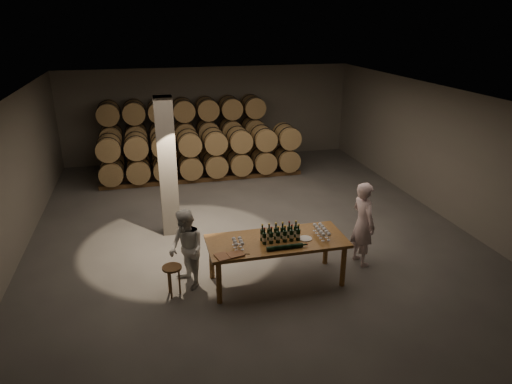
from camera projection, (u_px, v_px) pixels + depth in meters
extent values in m
plane|color=#514E4C|center=(247.00, 227.00, 11.09)|extent=(12.00, 12.00, 0.00)
plane|color=#605E59|center=(246.00, 94.00, 9.94)|extent=(12.00, 12.00, 0.00)
plane|color=slate|center=(209.00, 114.00, 15.95)|extent=(10.00, 0.00, 10.00)
plane|color=slate|center=(366.00, 323.00, 5.08)|extent=(10.00, 0.00, 10.00)
plane|color=slate|center=(11.00, 182.00, 9.40)|extent=(0.00, 12.00, 12.00)
plane|color=slate|center=(438.00, 150.00, 11.63)|extent=(0.00, 12.00, 12.00)
cube|color=slate|center=(167.00, 168.00, 10.29)|extent=(0.40, 0.40, 3.20)
cylinder|color=brown|center=(219.00, 282.00, 8.02)|extent=(0.10, 0.10, 0.84)
cylinder|color=brown|center=(343.00, 266.00, 8.55)|extent=(0.10, 0.10, 0.84)
cylinder|color=brown|center=(212.00, 259.00, 8.80)|extent=(0.10, 0.10, 0.84)
cylinder|color=brown|center=(326.00, 245.00, 9.33)|extent=(0.10, 0.10, 0.84)
cube|color=brown|center=(277.00, 241.00, 8.51)|extent=(2.60, 1.10, 0.06)
cube|color=brown|center=(187.00, 167.00, 15.29)|extent=(5.48, 0.10, 0.12)
cube|color=brown|center=(185.00, 162.00, 15.84)|extent=(5.48, 0.10, 0.12)
cylinder|color=olive|center=(114.00, 158.00, 14.89)|extent=(0.70, 0.95, 0.70)
cylinder|color=black|center=(113.00, 160.00, 14.66)|extent=(0.73, 0.04, 0.73)
cylinder|color=black|center=(114.00, 156.00, 15.13)|extent=(0.73, 0.04, 0.73)
cylinder|color=olive|center=(138.00, 156.00, 15.07)|extent=(0.70, 0.95, 0.70)
cylinder|color=black|center=(138.00, 158.00, 14.83)|extent=(0.73, 0.04, 0.73)
cylinder|color=black|center=(138.00, 154.00, 15.30)|extent=(0.73, 0.04, 0.73)
cylinder|color=olive|center=(162.00, 155.00, 15.24)|extent=(0.70, 0.95, 0.70)
cylinder|color=black|center=(163.00, 157.00, 15.01)|extent=(0.73, 0.04, 0.73)
cylinder|color=black|center=(162.00, 152.00, 15.48)|extent=(0.73, 0.04, 0.73)
cylinder|color=olive|center=(186.00, 153.00, 15.42)|extent=(0.70, 0.95, 0.70)
cylinder|color=black|center=(186.00, 155.00, 15.18)|extent=(0.73, 0.04, 0.73)
cylinder|color=black|center=(185.00, 151.00, 15.65)|extent=(0.73, 0.04, 0.73)
cylinder|color=olive|center=(209.00, 152.00, 15.59)|extent=(0.70, 0.95, 0.70)
cylinder|color=black|center=(210.00, 154.00, 15.35)|extent=(0.73, 0.04, 0.73)
cylinder|color=black|center=(207.00, 149.00, 15.83)|extent=(0.73, 0.04, 0.73)
cylinder|color=olive|center=(231.00, 150.00, 15.76)|extent=(0.70, 0.95, 0.70)
cylinder|color=black|center=(232.00, 152.00, 15.53)|extent=(0.73, 0.04, 0.73)
cylinder|color=black|center=(230.00, 148.00, 16.00)|extent=(0.73, 0.04, 0.73)
cylinder|color=olive|center=(253.00, 149.00, 15.94)|extent=(0.70, 0.95, 0.70)
cylinder|color=black|center=(255.00, 151.00, 15.70)|extent=(0.73, 0.04, 0.73)
cylinder|color=black|center=(251.00, 147.00, 16.17)|extent=(0.73, 0.04, 0.73)
cylinder|color=olive|center=(111.00, 136.00, 14.63)|extent=(0.70, 0.95, 0.70)
cylinder|color=black|center=(111.00, 138.00, 14.39)|extent=(0.73, 0.04, 0.73)
cylinder|color=black|center=(112.00, 134.00, 14.86)|extent=(0.73, 0.04, 0.73)
cylinder|color=olive|center=(136.00, 134.00, 14.80)|extent=(0.70, 0.95, 0.70)
cylinder|color=black|center=(136.00, 136.00, 14.57)|extent=(0.73, 0.04, 0.73)
cylinder|color=black|center=(136.00, 132.00, 15.04)|extent=(0.73, 0.04, 0.73)
cylinder|color=olive|center=(161.00, 133.00, 14.98)|extent=(0.70, 0.95, 0.70)
cylinder|color=black|center=(161.00, 135.00, 14.74)|extent=(0.73, 0.04, 0.73)
cylinder|color=black|center=(160.00, 131.00, 15.21)|extent=(0.73, 0.04, 0.73)
cylinder|color=olive|center=(184.00, 132.00, 15.15)|extent=(0.70, 0.95, 0.70)
cylinder|color=black|center=(185.00, 133.00, 14.91)|extent=(0.73, 0.04, 0.73)
cylinder|color=black|center=(184.00, 130.00, 15.38)|extent=(0.73, 0.04, 0.73)
cylinder|color=olive|center=(208.00, 130.00, 15.32)|extent=(0.70, 0.95, 0.70)
cylinder|color=black|center=(209.00, 132.00, 15.09)|extent=(0.73, 0.04, 0.73)
cylinder|color=black|center=(207.00, 129.00, 15.56)|extent=(0.73, 0.04, 0.73)
cylinder|color=olive|center=(230.00, 129.00, 15.50)|extent=(0.70, 0.95, 0.70)
cylinder|color=black|center=(232.00, 131.00, 15.26)|extent=(0.73, 0.04, 0.73)
cylinder|color=black|center=(229.00, 127.00, 15.73)|extent=(0.73, 0.04, 0.73)
cylinder|color=olive|center=(253.00, 128.00, 15.67)|extent=(0.70, 0.95, 0.70)
cylinder|color=black|center=(255.00, 129.00, 15.44)|extent=(0.73, 0.04, 0.73)
cylinder|color=black|center=(251.00, 126.00, 15.91)|extent=(0.73, 0.04, 0.73)
cylinder|color=olive|center=(108.00, 113.00, 14.36)|extent=(0.70, 0.95, 0.70)
cylinder|color=black|center=(108.00, 114.00, 14.13)|extent=(0.73, 0.04, 0.73)
cylinder|color=black|center=(109.00, 111.00, 14.60)|extent=(0.73, 0.04, 0.73)
cylinder|color=olive|center=(134.00, 112.00, 14.53)|extent=(0.70, 0.95, 0.70)
cylinder|color=black|center=(134.00, 113.00, 14.30)|extent=(0.73, 0.04, 0.73)
cylinder|color=black|center=(134.00, 110.00, 14.77)|extent=(0.73, 0.04, 0.73)
cylinder|color=olive|center=(159.00, 111.00, 14.71)|extent=(0.70, 0.95, 0.70)
cylinder|color=black|center=(159.00, 112.00, 14.47)|extent=(0.73, 0.04, 0.73)
cylinder|color=black|center=(158.00, 109.00, 14.94)|extent=(0.73, 0.04, 0.73)
cylinder|color=olive|center=(183.00, 109.00, 14.88)|extent=(0.70, 0.95, 0.70)
cylinder|color=black|center=(184.00, 111.00, 14.65)|extent=(0.73, 0.04, 0.73)
cylinder|color=black|center=(182.00, 108.00, 15.12)|extent=(0.73, 0.04, 0.73)
cylinder|color=olive|center=(207.00, 108.00, 15.06)|extent=(0.70, 0.95, 0.70)
cylinder|color=black|center=(208.00, 110.00, 14.82)|extent=(0.73, 0.04, 0.73)
cylinder|color=black|center=(206.00, 107.00, 15.29)|extent=(0.73, 0.04, 0.73)
cylinder|color=olive|center=(230.00, 107.00, 15.23)|extent=(0.70, 0.95, 0.70)
cylinder|color=black|center=(232.00, 109.00, 15.00)|extent=(0.73, 0.04, 0.73)
cylinder|color=black|center=(229.00, 106.00, 15.47)|extent=(0.73, 0.04, 0.73)
cylinder|color=olive|center=(253.00, 106.00, 15.40)|extent=(0.70, 0.95, 0.70)
cylinder|color=black|center=(255.00, 108.00, 15.17)|extent=(0.73, 0.04, 0.73)
cylinder|color=black|center=(251.00, 105.00, 15.64)|extent=(0.73, 0.04, 0.73)
cube|color=brown|center=(204.00, 180.00, 14.11)|extent=(6.26, 0.10, 0.12)
cube|color=brown|center=(202.00, 174.00, 14.65)|extent=(6.26, 0.10, 0.12)
cylinder|color=olive|center=(112.00, 171.00, 13.63)|extent=(0.70, 0.95, 0.70)
cylinder|color=black|center=(111.00, 174.00, 13.39)|extent=(0.73, 0.04, 0.73)
cylinder|color=black|center=(112.00, 168.00, 13.86)|extent=(0.73, 0.04, 0.73)
cylinder|color=olive|center=(138.00, 169.00, 13.80)|extent=(0.70, 0.95, 0.70)
cylinder|color=black|center=(139.00, 172.00, 13.56)|extent=(0.73, 0.04, 0.73)
cylinder|color=black|center=(138.00, 166.00, 14.04)|extent=(0.73, 0.04, 0.73)
cylinder|color=olive|center=(165.00, 167.00, 13.97)|extent=(0.70, 0.95, 0.70)
cylinder|color=black|center=(165.00, 170.00, 13.74)|extent=(0.73, 0.04, 0.73)
cylinder|color=black|center=(164.00, 165.00, 14.21)|extent=(0.73, 0.04, 0.73)
cylinder|color=olive|center=(190.00, 165.00, 14.15)|extent=(0.70, 0.95, 0.70)
cylinder|color=black|center=(191.00, 168.00, 13.91)|extent=(0.73, 0.04, 0.73)
cylinder|color=black|center=(189.00, 163.00, 14.38)|extent=(0.73, 0.04, 0.73)
cylinder|color=olive|center=(215.00, 163.00, 14.32)|extent=(0.70, 0.95, 0.70)
cylinder|color=black|center=(216.00, 166.00, 14.09)|extent=(0.73, 0.04, 0.73)
cylinder|color=black|center=(214.00, 161.00, 14.56)|extent=(0.73, 0.04, 0.73)
cylinder|color=olive|center=(239.00, 162.00, 14.50)|extent=(0.70, 0.95, 0.70)
cylinder|color=black|center=(241.00, 164.00, 14.26)|extent=(0.73, 0.04, 0.73)
cylinder|color=black|center=(238.00, 159.00, 14.73)|extent=(0.73, 0.04, 0.73)
cylinder|color=olive|center=(263.00, 160.00, 14.67)|extent=(0.70, 0.95, 0.70)
cylinder|color=black|center=(265.00, 162.00, 14.43)|extent=(0.73, 0.04, 0.73)
cylinder|color=black|center=(261.00, 158.00, 14.91)|extent=(0.73, 0.04, 0.73)
cylinder|color=olive|center=(286.00, 158.00, 14.84)|extent=(0.70, 0.95, 0.70)
cylinder|color=black|center=(288.00, 161.00, 14.61)|extent=(0.73, 0.04, 0.73)
cylinder|color=black|center=(284.00, 156.00, 15.08)|extent=(0.73, 0.04, 0.73)
cylinder|color=olive|center=(109.00, 147.00, 13.36)|extent=(0.70, 0.95, 0.70)
cylinder|color=black|center=(108.00, 149.00, 13.12)|extent=(0.73, 0.04, 0.73)
cylinder|color=black|center=(109.00, 145.00, 13.59)|extent=(0.73, 0.04, 0.73)
cylinder|color=olive|center=(136.00, 145.00, 13.53)|extent=(0.70, 0.95, 0.70)
cylinder|color=black|center=(136.00, 148.00, 13.30)|extent=(0.73, 0.04, 0.73)
cylinder|color=black|center=(136.00, 143.00, 13.77)|extent=(0.73, 0.04, 0.73)
cylinder|color=olive|center=(163.00, 144.00, 13.71)|extent=(0.70, 0.95, 0.70)
cylinder|color=black|center=(163.00, 146.00, 13.47)|extent=(0.73, 0.04, 0.73)
cylinder|color=black|center=(162.00, 142.00, 13.94)|extent=(0.73, 0.04, 0.73)
cylinder|color=olive|center=(189.00, 142.00, 13.88)|extent=(0.70, 0.95, 0.70)
cylinder|color=black|center=(190.00, 144.00, 13.65)|extent=(0.73, 0.04, 0.73)
cylinder|color=black|center=(188.00, 140.00, 14.12)|extent=(0.73, 0.04, 0.73)
cylinder|color=olive|center=(214.00, 141.00, 14.06)|extent=(0.70, 0.95, 0.70)
cylinder|color=black|center=(216.00, 143.00, 13.82)|extent=(0.73, 0.04, 0.73)
cylinder|color=black|center=(213.00, 139.00, 14.29)|extent=(0.73, 0.04, 0.73)
cylinder|color=olive|center=(239.00, 139.00, 14.23)|extent=(0.70, 0.95, 0.70)
cylinder|color=black|center=(241.00, 141.00, 13.99)|extent=(0.73, 0.04, 0.73)
cylinder|color=black|center=(237.00, 137.00, 14.46)|extent=(0.73, 0.04, 0.73)
cylinder|color=olive|center=(263.00, 138.00, 14.40)|extent=(0.70, 0.95, 0.70)
cylinder|color=black|center=(265.00, 140.00, 14.17)|extent=(0.73, 0.04, 0.73)
cylinder|color=black|center=(261.00, 136.00, 14.64)|extent=(0.73, 0.04, 0.73)
cylinder|color=olive|center=(287.00, 136.00, 14.58)|extent=(0.70, 0.95, 0.70)
cylinder|color=black|center=(289.00, 138.00, 14.34)|extent=(0.73, 0.04, 0.73)
cylinder|color=black|center=(284.00, 134.00, 14.81)|extent=(0.73, 0.04, 0.73)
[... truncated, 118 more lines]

